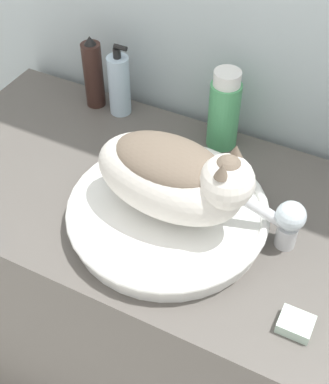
% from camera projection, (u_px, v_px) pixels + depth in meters
% --- Properties ---
extents(wall_back, '(8.00, 0.05, 2.40)m').
position_uv_depth(wall_back, '(251.00, 5.00, 1.19)').
color(wall_back, silver).
rests_on(wall_back, ground_plane).
extents(vanity_counter, '(1.28, 0.59, 0.89)m').
position_uv_depth(vanity_counter, '(176.00, 312.00, 1.51)').
color(vanity_counter, '#56514C').
rests_on(vanity_counter, ground_plane).
extents(sink_basin, '(0.43, 0.43, 0.05)m').
position_uv_depth(sink_basin, '(167.00, 213.00, 1.13)').
color(sink_basin, white).
rests_on(sink_basin, vanity_counter).
extents(cat, '(0.34, 0.25, 0.20)m').
position_uv_depth(cat, '(173.00, 175.00, 1.05)').
color(cat, silver).
rests_on(cat, sink_basin).
extents(faucet, '(0.15, 0.07, 0.13)m').
position_uv_depth(faucet, '(285.00, 220.00, 1.06)').
color(faucet, silver).
rests_on(faucet, vanity_counter).
extents(soap_pump_bottle, '(0.06, 0.06, 0.20)m').
position_uv_depth(soap_pump_bottle, '(119.00, 85.00, 1.37)').
color(soap_pump_bottle, silver).
rests_on(soap_pump_bottle, vanity_counter).
extents(hairspray_can_black, '(0.05, 0.05, 0.20)m').
position_uv_depth(hairspray_can_black, '(93.00, 74.00, 1.39)').
color(hairspray_can_black, '#331E19').
rests_on(hairspray_can_black, vanity_counter).
extents(mouthwash_bottle, '(0.08, 0.08, 0.21)m').
position_uv_depth(mouthwash_bottle, '(222.00, 110.00, 1.27)').
color(mouthwash_bottle, '#4CA366').
rests_on(mouthwash_bottle, vanity_counter).
extents(soap_bar, '(0.06, 0.05, 0.02)m').
position_uv_depth(soap_bar, '(296.00, 324.00, 0.96)').
color(soap_bar, silver).
rests_on(soap_bar, vanity_counter).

